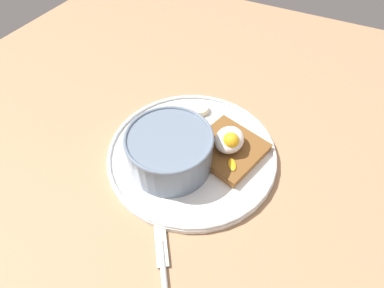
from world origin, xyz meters
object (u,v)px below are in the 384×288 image
object	(u,v)px
oatmeal_bowl	(170,150)
knife	(163,262)
toast_slice	(228,149)
poached_egg	(230,140)
banana_slice_back	(195,126)
banana_slice_right	(200,109)
banana_slice_front	(176,117)
banana_slice_left	(190,117)

from	to	relation	value
oatmeal_bowl	knife	bearing A→B (deg)	25.41
oatmeal_bowl	toast_slice	distance (cm)	10.00
poached_egg	banana_slice_back	world-z (taller)	poached_egg
toast_slice	banana_slice_back	size ratio (longest dim) A/B	3.36
poached_egg	knife	xyz separation A→B (cm)	(20.30, -0.75, -3.92)
toast_slice	banana_slice_right	xyz separation A→B (cm)	(-6.80, -8.48, -0.36)
poached_egg	banana_slice_front	world-z (taller)	poached_egg
banana_slice_left	banana_slice_right	distance (cm)	2.63
oatmeal_bowl	knife	size ratio (longest dim) A/B	1.26
poached_egg	toast_slice	bearing A→B (deg)	-149.31
oatmeal_bowl	banana_slice_left	distance (cm)	11.10
oatmeal_bowl	banana_slice_left	xyz separation A→B (cm)	(-10.56, -1.88, -2.85)
oatmeal_bowl	poached_egg	xyz separation A→B (cm)	(-6.07, 7.51, -0.03)
oatmeal_bowl	toast_slice	size ratio (longest dim) A/B	1.04
poached_egg	knife	bearing A→B (deg)	-2.12
poached_egg	banana_slice_left	size ratio (longest dim) A/B	2.12
toast_slice	banana_slice_back	world-z (taller)	toast_slice
banana_slice_front	banana_slice_left	bearing A→B (deg)	124.58
oatmeal_bowl	banana_slice_front	xyz separation A→B (cm)	(-9.08, -4.03, -2.60)
toast_slice	poached_egg	size ratio (longest dim) A/B	1.74
banana_slice_back	knife	world-z (taller)	banana_slice_back
banana_slice_right	toast_slice	bearing A→B (deg)	51.28
poached_egg	knife	distance (cm)	20.69
banana_slice_back	knife	size ratio (longest dim) A/B	0.36
banana_slice_front	banana_slice_back	distance (cm)	4.05
banana_slice_left	knife	size ratio (longest dim) A/B	0.33
banana_slice_front	banana_slice_left	xyz separation A→B (cm)	(-1.48, 2.14, -0.25)
banana_slice_front	toast_slice	bearing A→B (deg)	76.17
poached_egg	banana_slice_left	xyz separation A→B (cm)	(-4.49, -9.39, -2.82)
toast_slice	banana_slice_right	world-z (taller)	toast_slice
banana_slice_front	banana_slice_back	xyz separation A→B (cm)	(0.39, 4.03, -0.12)
banana_slice_left	knife	xyz separation A→B (cm)	(24.78, 8.64, -1.10)
oatmeal_bowl	toast_slice	world-z (taller)	oatmeal_bowl
toast_slice	banana_slice_left	bearing A→B (deg)	-114.81
banana_slice_front	banana_slice_left	world-z (taller)	banana_slice_front
banana_slice_front	knife	xyz separation A→B (cm)	(23.30, 10.78, -1.35)
banana_slice_back	knife	xyz separation A→B (cm)	(22.91, 6.75, -1.23)
poached_egg	banana_slice_left	bearing A→B (deg)	-115.53
banana_slice_front	banana_slice_right	size ratio (longest dim) A/B	1.16
banana_slice_left	banana_slice_right	bearing A→B (deg)	162.45
banana_slice_left	knife	world-z (taller)	banana_slice_left
toast_slice	knife	world-z (taller)	toast_slice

